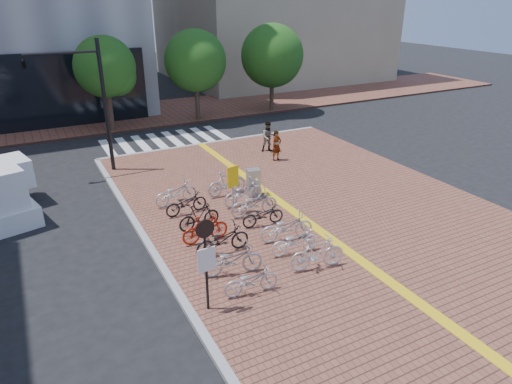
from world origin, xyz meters
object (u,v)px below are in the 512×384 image
bike_4 (199,216)px  bike_10 (263,215)px  bike_3 (205,228)px  pedestrian_a (277,146)px  bike_5 (186,203)px  bike_1 (232,260)px  traffic_light_pole (69,84)px  bike_12 (243,192)px  utility_box (254,183)px  bike_9 (287,227)px  pedestrian_b (269,137)px  box_truck (1,191)px  notice_sign (206,255)px  bike_7 (317,253)px  bike_13 (227,183)px  bike_11 (254,203)px  bike_0 (251,280)px  bike_6 (176,192)px  yellow_sign (233,181)px  bike_2 (223,240)px  bike_8 (295,241)px

bike_4 → bike_10: bike_4 is taller
bike_3 → pedestrian_a: size_ratio=1.07×
bike_3 → bike_5: 2.50m
bike_1 → traffic_light_pole: (-2.84, 11.42, 3.89)m
bike_12 → utility_box: utility_box is taller
bike_9 → pedestrian_b: size_ratio=1.18×
bike_1 → box_truck: size_ratio=0.45×
bike_5 → notice_sign: (-1.56, -6.14, 1.33)m
bike_7 → bike_13: (-0.10, 6.79, -0.01)m
bike_7 → bike_9: 2.08m
notice_sign → bike_7: bearing=4.7°
bike_11 → box_truck: bearing=64.6°
bike_0 → pedestrian_a: 11.97m
traffic_light_pole → bike_1: bearing=-76.1°
bike_7 → bike_12: bike_7 is taller
bike_1 → bike_6: (0.13, 5.96, -0.01)m
bike_3 → bike_13: bearing=-35.3°
bike_12 → box_truck: box_truck is taller
bike_13 → utility_box: 1.18m
bike_0 → bike_9: (2.61, 2.27, 0.08)m
bike_0 → utility_box: size_ratio=1.39×
bike_1 → notice_sign: notice_sign is taller
bike_10 → yellow_sign: yellow_sign is taller
bike_10 → bike_11: bearing=-2.6°
bike_2 → bike_13: bearing=-27.5°
bike_9 → yellow_sign: size_ratio=1.00×
bike_1 → bike_13: 6.29m
bike_6 → pedestrian_a: pedestrian_a is taller
bike_3 → utility_box: utility_box is taller
bike_0 → bike_10: (2.40, 3.67, -0.00)m
bike_9 → bike_5: bearing=41.8°
bike_2 → bike_13: size_ratio=1.04×
bike_10 → pedestrian_b: bearing=-26.5°
bike_11 → bike_9: bearing=-174.1°
bike_1 → bike_7: (2.54, -1.00, 0.05)m
bike_8 → bike_10: 2.34m
bike_6 → box_truck: box_truck is taller
bike_11 → bike_8: bearing=-179.0°
bike_1 → bike_10: bike_1 is taller
bike_12 → bike_13: size_ratio=1.05×
bike_5 → bike_8: bearing=-160.5°
bike_8 → bike_11: (0.14, 3.28, 0.06)m
bike_12 → pedestrian_a: bearing=-54.5°
bike_0 → bike_2: 2.52m
bike_13 → pedestrian_a: pedestrian_a is taller
bike_0 → bike_12: size_ratio=0.86×
pedestrian_a → bike_12: bearing=-146.3°
notice_sign → box_truck: (-4.96, 9.64, -0.83)m
bike_7 → yellow_sign: yellow_sign is taller
bike_1 → utility_box: 6.22m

